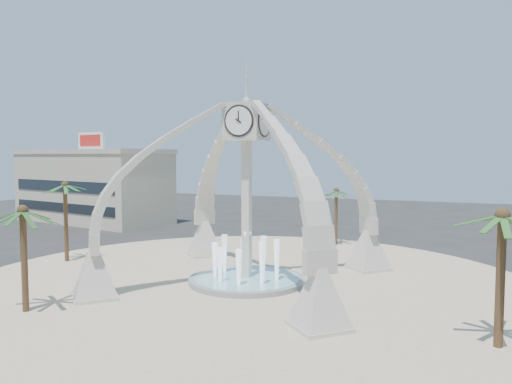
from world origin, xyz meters
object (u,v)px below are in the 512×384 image
at_px(palm_east, 503,217).
at_px(palm_north, 336,191).
at_px(clock_tower, 247,189).
at_px(palm_south, 23,212).
at_px(palm_west, 65,186).
at_px(fountain, 247,279).

bearing_deg(palm_east, palm_north, 119.40).
relative_size(clock_tower, palm_south, 2.77).
distance_m(palm_west, palm_north, 24.79).
bearing_deg(fountain, palm_north, 82.43).
relative_size(palm_west, palm_north, 1.17).
bearing_deg(palm_west, palm_east, -12.47).
bearing_deg(palm_east, palm_south, -169.90).
xyz_separation_m(palm_west, palm_north, (18.88, 16.04, -0.97)).
relative_size(clock_tower, palm_east, 2.59).
height_order(fountain, palm_north, palm_north).
xyz_separation_m(palm_north, palm_south, (-11.18, -27.40, 0.36)).
height_order(clock_tower, palm_north, clock_tower).
distance_m(clock_tower, palm_east, 16.49).
distance_m(palm_east, palm_west, 32.66).
xyz_separation_m(fountain, palm_north, (2.24, 16.83, 5.02)).
bearing_deg(palm_south, fountain, 49.76).
bearing_deg(clock_tower, palm_west, 177.30).
height_order(clock_tower, palm_west, clock_tower).
relative_size(palm_north, palm_south, 0.93).
xyz_separation_m(clock_tower, palm_west, (-16.64, 0.78, -0.21)).
xyz_separation_m(fountain, palm_south, (-8.95, -10.58, 5.38)).
distance_m(fountain, palm_west, 17.70).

